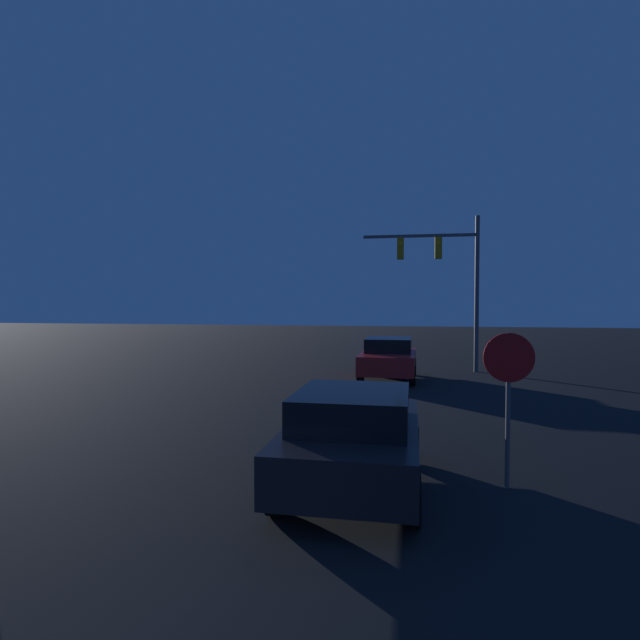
{
  "coord_description": "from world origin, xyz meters",
  "views": [
    {
      "loc": [
        2.52,
        -0.21,
        2.85
      ],
      "look_at": [
        0.0,
        14.17,
        2.33
      ],
      "focal_mm": 28.0,
      "sensor_mm": 36.0,
      "label": 1
    }
  ],
  "objects_px": {
    "car_far": "(389,358)",
    "car_near": "(354,436)",
    "stop_sign": "(509,379)",
    "traffic_signal_mast": "(448,269)"
  },
  "relations": [
    {
      "from": "car_far",
      "to": "traffic_signal_mast",
      "type": "bearing_deg",
      "value": -130.3
    },
    {
      "from": "car_far",
      "to": "traffic_signal_mast",
      "type": "height_order",
      "value": "traffic_signal_mast"
    },
    {
      "from": "car_far",
      "to": "traffic_signal_mast",
      "type": "relative_size",
      "value": 0.62
    },
    {
      "from": "car_far",
      "to": "stop_sign",
      "type": "distance_m",
      "value": 10.91
    },
    {
      "from": "car_far",
      "to": "car_near",
      "type": "bearing_deg",
      "value": 90.9
    },
    {
      "from": "stop_sign",
      "to": "car_far",
      "type": "bearing_deg",
      "value": 101.67
    },
    {
      "from": "traffic_signal_mast",
      "to": "stop_sign",
      "type": "bearing_deg",
      "value": -90.44
    },
    {
      "from": "car_near",
      "to": "stop_sign",
      "type": "height_order",
      "value": "stop_sign"
    },
    {
      "from": "car_near",
      "to": "traffic_signal_mast",
      "type": "relative_size",
      "value": 0.61
    },
    {
      "from": "car_far",
      "to": "traffic_signal_mast",
      "type": "distance_m",
      "value": 4.87
    }
  ]
}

